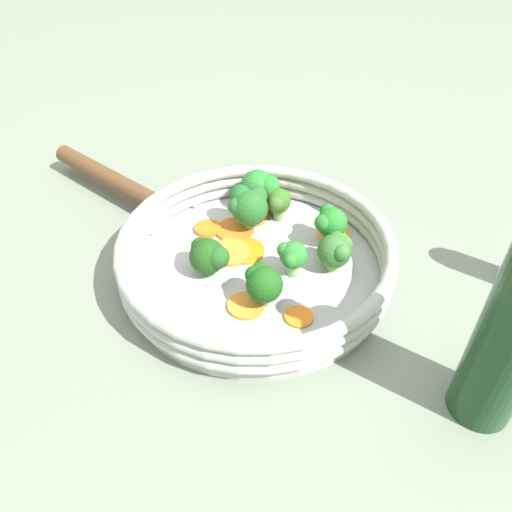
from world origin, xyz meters
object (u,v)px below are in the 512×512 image
(broccoli_floret_3, at_px, (278,202))
(carrot_slice_2, at_px, (246,306))
(broccoli_floret_5, at_px, (261,187))
(skillet, at_px, (256,270))
(broccoli_floret_0, at_px, (330,223))
(carrot_slice_6, at_px, (275,206))
(carrot_slice_0, at_px, (299,317))
(carrot_slice_8, at_px, (230,252))
(carrot_slice_5, at_px, (245,251))
(broccoli_floret_7, at_px, (336,250))
(carrot_slice_3, at_px, (334,234))
(broccoli_floret_2, at_px, (248,205))
(carrot_slice_4, at_px, (235,230))
(broccoli_floret_6, at_px, (209,256))
(carrot_slice_1, at_px, (208,229))
(broccoli_floret_1, at_px, (291,258))
(carrot_slice_7, at_px, (251,217))
(broccoli_floret_4, at_px, (263,282))

(broccoli_floret_3, bearing_deg, carrot_slice_2, -86.66)
(broccoli_floret_5, bearing_deg, skillet, -75.97)
(broccoli_floret_0, bearing_deg, carrot_slice_6, 146.36)
(carrot_slice_0, relative_size, carrot_slice_8, 0.64)
(carrot_slice_5, bearing_deg, broccoli_floret_5, 94.60)
(carrot_slice_5, xyz_separation_m, broccoli_floret_7, (0.11, 0.00, 0.03))
(skillet, xyz_separation_m, broccoli_floret_7, (0.09, 0.02, 0.03))
(carrot_slice_3, xyz_separation_m, carrot_slice_6, (-0.08, 0.03, 0.00))
(broccoli_floret_2, bearing_deg, carrot_slice_5, -77.36)
(carrot_slice_3, distance_m, carrot_slice_5, 0.11)
(carrot_slice_4, relative_size, broccoli_floret_6, 0.97)
(carrot_slice_1, height_order, broccoli_floret_7, broccoli_floret_7)
(carrot_slice_1, relative_size, broccoli_floret_3, 0.76)
(carrot_slice_5, height_order, broccoli_floret_3, broccoli_floret_3)
(broccoli_floret_3, bearing_deg, broccoli_floret_6, -111.54)
(skillet, distance_m, broccoli_floret_2, 0.08)
(carrot_slice_8, bearing_deg, broccoli_floret_1, -11.90)
(carrot_slice_8, distance_m, broccoli_floret_0, 0.12)
(carrot_slice_2, height_order, carrot_slice_7, same)
(carrot_slice_1, distance_m, broccoli_floret_4, 0.14)
(carrot_slice_0, relative_size, carrot_slice_4, 0.63)
(broccoli_floret_0, height_order, broccoli_floret_1, broccoli_floret_0)
(broccoli_floret_4, bearing_deg, carrot_slice_5, 120.94)
(skillet, relative_size, broccoli_floret_2, 5.28)
(broccoli_floret_2, relative_size, broccoli_floret_5, 1.00)
(carrot_slice_5, height_order, broccoli_floret_5, broccoli_floret_5)
(carrot_slice_1, distance_m, broccoli_floret_3, 0.09)
(carrot_slice_4, distance_m, broccoli_floret_7, 0.14)
(broccoli_floret_4, bearing_deg, broccoli_floret_5, 107.47)
(carrot_slice_8, xyz_separation_m, broccoli_floret_0, (0.11, 0.05, 0.03))
(broccoli_floret_5, xyz_separation_m, broccoli_floret_6, (-0.02, -0.13, -0.01))
(carrot_slice_7, relative_size, broccoli_floret_3, 0.92)
(carrot_slice_8, bearing_deg, carrot_slice_2, -59.76)
(carrot_slice_0, bearing_deg, carrot_slice_5, 135.98)
(broccoli_floret_3, bearing_deg, broccoli_floret_1, -66.71)
(carrot_slice_2, xyz_separation_m, carrot_slice_6, (-0.02, 0.18, 0.00))
(broccoli_floret_3, height_order, broccoli_floret_5, broccoli_floret_5)
(broccoli_floret_7, bearing_deg, carrot_slice_0, -103.15)
(broccoli_floret_6, bearing_deg, carrot_slice_0, -18.24)
(broccoli_floret_6, bearing_deg, broccoli_floret_2, 79.94)
(broccoli_floret_7, bearing_deg, broccoli_floret_5, 142.91)
(carrot_slice_1, bearing_deg, broccoli_floret_3, 31.31)
(carrot_slice_5, xyz_separation_m, broccoli_floret_0, (0.09, 0.04, 0.03))
(carrot_slice_7, distance_m, carrot_slice_8, 0.07)
(carrot_slice_4, xyz_separation_m, broccoli_floret_3, (0.04, 0.04, 0.03))
(skillet, height_order, broccoli_floret_7, broccoli_floret_7)
(broccoli_floret_4, distance_m, broccoli_floret_5, 0.17)
(carrot_slice_5, distance_m, broccoli_floret_1, 0.07)
(broccoli_floret_1, height_order, broccoli_floret_2, broccoli_floret_2)
(broccoli_floret_4, bearing_deg, carrot_slice_0, -13.15)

